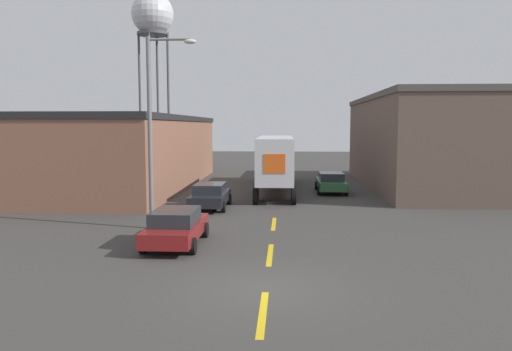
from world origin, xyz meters
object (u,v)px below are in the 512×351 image
at_px(parked_car_left_far, 210,195).
at_px(water_tower, 153,18).
at_px(parked_car_left_near, 176,226).
at_px(street_lamp, 155,120).
at_px(parked_car_right_far, 331,182).
at_px(semi_truck, 276,158).

height_order(parked_car_left_far, water_tower, water_tower).
height_order(parked_car_left_near, street_lamp, street_lamp).
xyz_separation_m(parked_car_right_far, water_tower, (-19.12, 23.71, 16.78)).
distance_m(semi_truck, parked_car_left_near, 17.77).
bearing_deg(semi_truck, parked_car_right_far, -12.23).
relative_size(semi_truck, parked_car_left_near, 3.28).
relative_size(parked_car_right_far, street_lamp, 0.53).
xyz_separation_m(semi_truck, parked_car_left_near, (-3.65, -17.32, -1.63)).
bearing_deg(parked_car_left_far, parked_car_right_far, 43.89).
distance_m(parked_car_left_near, parked_car_right_far, 18.19).
bearing_deg(semi_truck, water_tower, 122.79).
distance_m(parked_car_left_near, street_lamp, 5.60).
bearing_deg(parked_car_right_far, parked_car_left_far, -136.11).
relative_size(parked_car_left_near, water_tower, 0.23).
bearing_deg(parked_car_left_near, street_lamp, 116.98).
height_order(parked_car_left_near, parked_car_right_far, same).
distance_m(water_tower, street_lamp, 40.26).
relative_size(parked_car_right_far, water_tower, 0.23).
height_order(semi_truck, parked_car_right_far, semi_truck).
bearing_deg(water_tower, street_lamp, -75.12).
bearing_deg(water_tower, parked_car_left_far, -69.76).
relative_size(parked_car_left_far, parked_car_left_near, 1.00).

